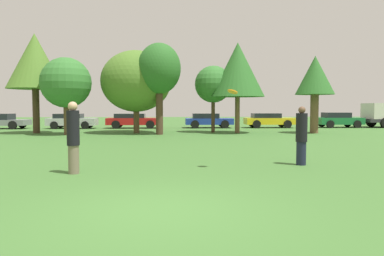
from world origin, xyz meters
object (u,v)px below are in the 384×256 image
object	(u,v)px
person_catcher	(301,136)
frisbee	(233,92)
tree_1	(66,83)
parked_car_silver	(72,121)
tree_5	(238,70)
tree_6	(315,77)
tree_2	(136,81)
tree_3	(159,70)
tree_0	(35,62)
parked_car_grey	(0,121)
parked_car_blue	(208,120)
person_thrower	(73,137)
parked_car_yellow	(269,120)
parked_car_red	(133,120)
parked_car_green	(338,120)
tree_4	(213,85)

from	to	relation	value
person_catcher	frisbee	size ratio (longest dim) A/B	5.98
tree_1	parked_car_silver	world-z (taller)	tree_1
tree_5	tree_6	bearing A→B (deg)	-5.55
tree_2	tree_3	distance (m)	2.28
tree_0	tree_5	size ratio (longest dim) A/B	1.09
tree_3	parked_car_grey	distance (m)	15.57
tree_3	parked_car_silver	xyz separation A→B (m)	(-7.48, 7.28, -3.53)
parked_car_blue	person_catcher	bearing A→B (deg)	-87.35
person_thrower	frisbee	bearing A→B (deg)	-3.74
person_catcher	tree_6	size ratio (longest dim) A/B	0.34
frisbee	parked_car_silver	world-z (taller)	frisbee
parked_car_grey	parked_car_yellow	world-z (taller)	parked_car_yellow
tree_6	parked_car_red	bearing A→B (deg)	151.95
parked_car_silver	parked_car_green	bearing A→B (deg)	0.93
parked_car_grey	tree_0	bearing A→B (deg)	-47.45
tree_2	parked_car_grey	distance (m)	13.37
tree_0	parked_car_red	world-z (taller)	tree_0
tree_0	parked_car_blue	world-z (taller)	tree_0
person_thrower	tree_0	distance (m)	17.26
tree_4	parked_car_grey	size ratio (longest dim) A/B	1.09
parked_car_blue	parked_car_silver	bearing A→B (deg)	-177.85
frisbee	tree_4	size ratio (longest dim) A/B	0.06
tree_4	frisbee	bearing A→B (deg)	-95.20
parked_car_grey	tree_6	bearing A→B (deg)	-14.87
tree_1	tree_3	xyz separation A→B (m)	(5.95, -0.19, 0.87)
tree_1	parked_car_green	xyz separation A→B (m)	(21.45, 7.07, -2.63)
tree_5	parked_car_grey	bearing A→B (deg)	161.43
tree_3	tree_2	bearing A→B (deg)	137.43
tree_3	tree_6	distance (m)	10.55
tree_1	parked_car_red	world-z (taller)	tree_1
person_catcher	tree_4	world-z (taller)	tree_4
parked_car_red	parked_car_green	xyz separation A→B (m)	(17.89, -0.18, 0.01)
person_catcher	tree_3	xyz separation A→B (m)	(-4.61, 12.69, 3.28)
frisbee	parked_car_grey	xyz separation A→B (m)	(-15.63, 20.65, -1.55)
parked_car_red	parked_car_yellow	world-z (taller)	parked_car_yellow
person_thrower	tree_3	world-z (taller)	tree_3
parked_car_blue	parked_car_green	xyz separation A→B (m)	(11.49, -0.25, 0.02)
tree_5	parked_car_yellow	distance (m)	8.23
tree_2	parked_car_red	size ratio (longest dim) A/B	1.23
tree_4	parked_car_red	size ratio (longest dim) A/B	1.02
tree_4	tree_0	bearing A→B (deg)	179.77
parked_car_silver	tree_3	bearing A→B (deg)	-43.27
person_catcher	tree_1	bearing A→B (deg)	-59.39
tree_5	parked_car_silver	world-z (taller)	tree_5
parked_car_blue	person_thrower	bearing A→B (deg)	-104.83
parked_car_green	person_catcher	bearing A→B (deg)	-117.67
tree_4	parked_car_silver	distance (m)	12.76
tree_1	tree_2	distance (m)	4.53
tree_4	parked_car_blue	xyz separation A→B (m)	(0.29, 5.72, -2.70)
person_catcher	parked_car_yellow	distance (m)	20.52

